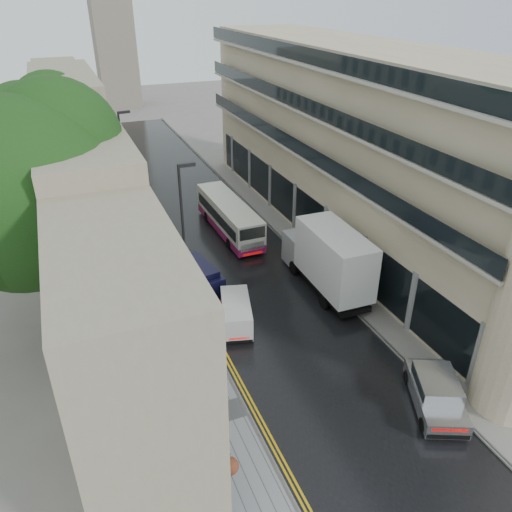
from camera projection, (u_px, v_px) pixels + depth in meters
road at (223, 244)px, 38.66m from camera, size 9.00×85.00×0.02m
left_sidewalk at (148, 256)px, 36.72m from camera, size 2.70×85.00×0.12m
right_sidewalk at (286, 232)px, 40.40m from camera, size 1.80×85.00×0.12m
old_shop_row at (81, 175)px, 34.74m from camera, size 4.50×56.00×12.00m
modern_block at (357, 146)px, 37.48m from camera, size 8.00×40.00×14.00m
tree_near at (31, 226)px, 25.14m from camera, size 10.56×10.56×13.89m
tree_far at (37, 164)px, 36.17m from camera, size 9.24×9.24×12.46m
cream_bus at (229, 233)px, 37.30m from camera, size 2.42×9.72×2.64m
white_lorry at (326, 277)px, 29.88m from camera, size 2.69×8.55×4.47m
silver_hatchback at (425, 417)px, 22.01m from camera, size 3.62×4.88×1.68m
white_van at (225, 328)px, 27.71m from camera, size 2.54×4.03×1.69m
navy_van at (196, 292)px, 30.41m from camera, size 2.58×4.72×2.28m
pedestrian at (160, 292)px, 30.80m from camera, size 0.71×0.57×1.71m
lamp_post_near at (184, 239)px, 29.03m from camera, size 1.01×0.22×8.98m
lamp_post_far at (125, 167)px, 40.68m from camera, size 1.02×0.36×8.88m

